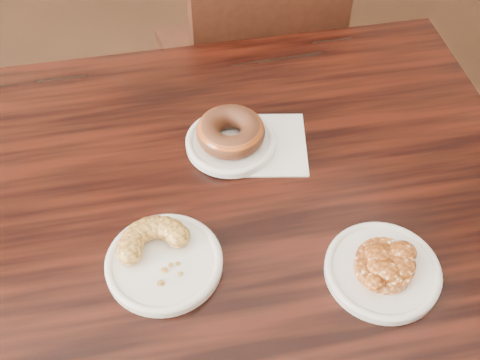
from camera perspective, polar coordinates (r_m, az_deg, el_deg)
name	(u,v)px	position (r m, az deg, el deg)	size (l,w,h in m)	color
cafe_table	(252,338)	(1.25, 1.16, -14.79)	(0.95, 0.95, 0.75)	black
chair_far	(244,58)	(1.71, 0.35, 11.45)	(0.44, 0.44, 0.90)	black
napkin	(263,144)	(1.04, 2.20, 3.40)	(0.15, 0.15, 0.00)	white
plate_donut	(231,143)	(1.04, -0.88, 3.56)	(0.15, 0.15, 0.01)	white
plate_cruller	(164,263)	(0.90, -7.20, -7.82)	(0.17, 0.17, 0.01)	white
plate_fritter	(382,271)	(0.91, 13.35, -8.39)	(0.17, 0.17, 0.01)	silver
glazed_donut	(231,132)	(1.02, -0.90, 4.61)	(0.12, 0.12, 0.04)	#9B4716
apple_fritter	(385,263)	(0.89, 13.58, -7.70)	(0.12, 0.12, 0.03)	#4C1D08
cruller_fragment	(163,254)	(0.88, -7.35, -7.01)	(0.12, 0.12, 0.03)	brown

